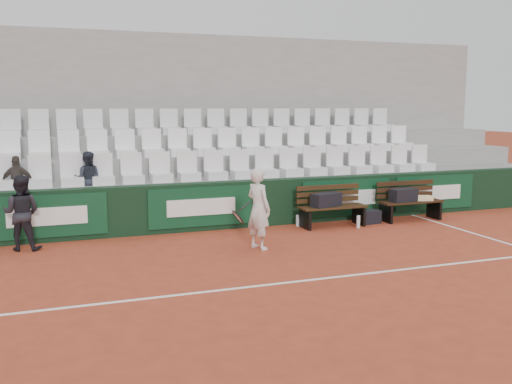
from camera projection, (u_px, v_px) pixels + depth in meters
name	position (u px, v px, depth m)	size (l,w,h in m)	color
ground	(280.00, 284.00, 8.39)	(80.00, 80.00, 0.00)	#A33D24
court_baseline	(280.00, 283.00, 8.39)	(18.00, 0.06, 0.01)	white
back_barrier	(212.00, 206.00, 12.05)	(18.00, 0.34, 1.00)	black
grandstand_tier_front	(201.00, 201.00, 12.62)	(18.00, 0.95, 1.00)	gray
grandstand_tier_mid	(191.00, 186.00, 13.47)	(18.00, 0.95, 1.45)	gray
grandstand_tier_back	(182.00, 172.00, 14.32)	(18.00, 0.95, 1.90)	gray
grandstand_rear_wall	(176.00, 121.00, 14.71)	(18.00, 0.30, 4.40)	gray
seat_row_front	(202.00, 165.00, 12.33)	(11.90, 0.44, 0.63)	white
seat_row_mid	(192.00, 142.00, 13.15)	(11.90, 0.44, 0.63)	white
seat_row_back	(182.00, 121.00, 13.96)	(11.90, 0.44, 0.63)	silver
bench_left	(333.00, 216.00, 12.34)	(1.50, 0.56, 0.45)	#362110
bench_right	(410.00, 211.00, 13.01)	(1.50, 0.56, 0.45)	black
sports_bag_left	(326.00, 200.00, 12.24)	(0.67, 0.29, 0.29)	black
sports_bag_right	(403.00, 195.00, 12.89)	(0.62, 0.29, 0.29)	black
towel	(424.00, 198.00, 13.06)	(0.36, 0.26, 0.10)	beige
sports_bag_ground	(369.00, 217.00, 12.68)	(0.48, 0.29, 0.29)	black
water_bottle_near	(298.00, 221.00, 12.36)	(0.07, 0.07, 0.26)	#AFC0C6
water_bottle_far	(358.00, 222.00, 12.19)	(0.08, 0.08, 0.27)	silver
tennis_player	(258.00, 209.00, 10.34)	(0.76, 0.64, 1.49)	silver
ball_kid	(21.00, 213.00, 10.27)	(0.67, 0.52, 1.37)	black
spectator_b	(16.00, 160.00, 11.09)	(0.63, 0.26, 1.08)	#37312C
spectator_c	(87.00, 157.00, 11.54)	(0.55, 0.43, 1.13)	#202531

